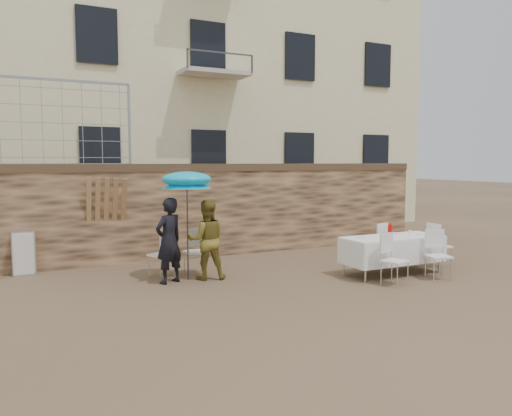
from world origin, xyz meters
name	(u,v)px	position (x,y,z in m)	size (l,w,h in m)	color
ground	(295,312)	(0.00, 0.00, 0.00)	(80.00, 80.00, 0.00)	brown
stone_wall	(190,211)	(0.00, 5.00, 1.10)	(13.00, 0.50, 2.20)	brown
apartment_building	(125,14)	(0.00, 12.00, 7.50)	(20.00, 8.00, 15.00)	beige
chain_link_fence	(53,123)	(-3.00, 5.00, 3.10)	(3.20, 0.06, 1.80)	gray
man_suit	(169,241)	(-1.20, 2.65, 0.81)	(0.59, 0.39, 1.62)	black
woman_dress	(207,240)	(-0.45, 2.65, 0.78)	(0.75, 0.59, 1.55)	olive
umbrella	(187,183)	(-0.80, 2.75, 1.89)	(0.99, 0.99, 2.00)	#3F3F44
couple_chair_left	(161,253)	(-1.20, 3.20, 0.48)	(0.48, 0.48, 0.96)	white
couple_chair_right	(195,250)	(-0.50, 3.20, 0.48)	(0.48, 0.48, 0.96)	white
banquet_table	(393,239)	(3.11, 1.41, 0.73)	(2.10, 0.85, 0.78)	white
soda_bottle	(390,232)	(2.91, 1.26, 0.91)	(0.09, 0.09, 0.26)	red
table_chair_front_left	(395,260)	(2.51, 0.66, 0.48)	(0.48, 0.48, 0.96)	white
table_chair_front_right	(439,255)	(3.61, 0.66, 0.48)	(0.48, 0.48, 0.96)	white
table_chair_back	(375,244)	(3.31, 2.21, 0.48)	(0.48, 0.48, 0.96)	white
table_chair_side	(439,245)	(4.51, 1.51, 0.48)	(0.48, 0.48, 0.96)	white
chair_stack_right	(24,252)	(-3.66, 4.69, 0.46)	(0.46, 0.40, 0.92)	white
wood_planks	(103,221)	(-2.06, 4.76, 1.00)	(0.70, 0.20, 2.00)	#A37749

